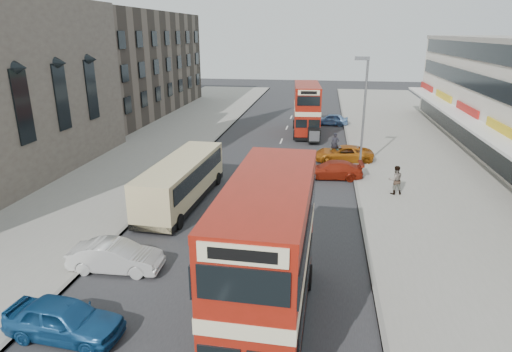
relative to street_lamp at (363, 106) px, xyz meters
The scene contains 18 objects.
ground 19.73m from the street_lamp, 109.92° to the right, with size 160.00×160.00×0.00m, color #28282B.
road_surface 8.33m from the street_lamp, 162.95° to the left, with size 12.00×90.00×0.01m, color #28282B.
pavement_right 7.50m from the street_lamp, 20.06° to the left, with size 12.00×90.00×0.15m, color gray.
pavement_left 19.22m from the street_lamp, behind, with size 12.00×90.00×0.15m, color gray.
kerb_left 13.62m from the street_lamp, behind, with size 0.20×90.00×0.16m, color gray.
kerb_right 5.13m from the street_lamp, 101.90° to the left, with size 0.20×90.00×0.16m, color gray.
brick_terrace 34.86m from the street_lamp, 144.96° to the left, with size 14.00×28.00×12.00m, color #66594C.
street_lamp is the anchor object (origin of this frame).
bus_main 19.31m from the street_lamp, 103.02° to the right, with size 2.75×9.38×5.14m.
bus_second 12.49m from the street_lamp, 111.00° to the left, with size 3.01×8.68×4.75m.
coach 13.93m from the street_lamp, 143.10° to the right, with size 2.79×9.32×2.44m.
car_left_near 23.40m from the street_lamp, 118.38° to the right, with size 1.61×4.00×1.36m, color navy.
car_left_front 19.97m from the street_lamp, 125.02° to the right, with size 1.37×3.94×1.30m, color silver.
car_right_a 5.10m from the street_lamp, 132.66° to the right, with size 1.73×4.25×1.23m, color maroon.
car_right_b 4.77m from the street_lamp, 117.16° to the left, with size 2.12×4.59×1.27m, color #B55E12.
car_right_c 16.74m from the street_lamp, 96.70° to the left, with size 1.48×3.69×1.26m, color #6391C7.
pedestrian_near 6.53m from the street_lamp, 70.12° to the right, with size 0.68×0.46×1.84m, color gray.
cyclist 5.24m from the street_lamp, 121.59° to the left, with size 0.76×1.82×2.11m.
Camera 1 is at (3.74, -13.21, 9.74)m, focal length 30.32 mm.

